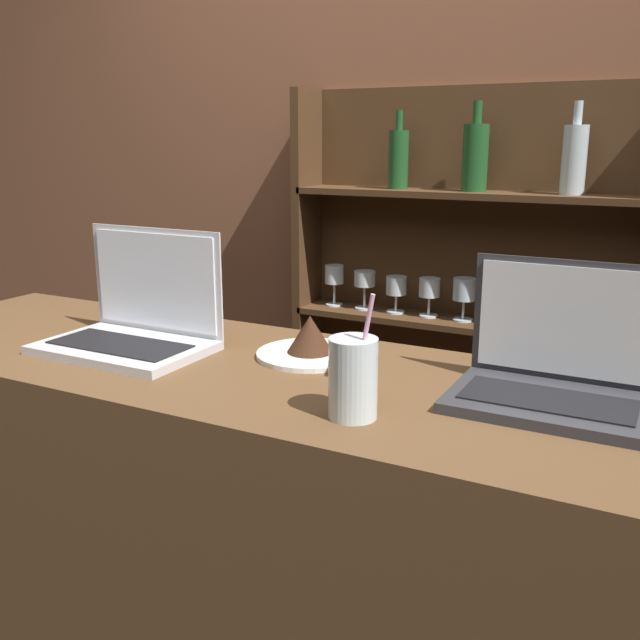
{
  "coord_description": "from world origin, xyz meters",
  "views": [
    {
      "loc": [
        0.75,
        -0.82,
        1.46
      ],
      "look_at": [
        0.16,
        0.3,
        1.13
      ],
      "focal_mm": 40.0,
      "sensor_mm": 36.0,
      "label": 1
    }
  ],
  "objects_px": {
    "cake_plate": "(310,343)",
    "water_glass": "(353,378)",
    "laptop_far": "(555,372)",
    "laptop_near": "(136,322)"
  },
  "relations": [
    {
      "from": "cake_plate",
      "to": "water_glass",
      "type": "height_order",
      "value": "water_glass"
    },
    {
      "from": "water_glass",
      "to": "laptop_far",
      "type": "bearing_deg",
      "value": 39.34
    },
    {
      "from": "water_glass",
      "to": "laptop_near",
      "type": "bearing_deg",
      "value": 166.11
    },
    {
      "from": "laptop_far",
      "to": "cake_plate",
      "type": "height_order",
      "value": "laptop_far"
    },
    {
      "from": "cake_plate",
      "to": "water_glass",
      "type": "relative_size",
      "value": 1.07
    },
    {
      "from": "laptop_far",
      "to": "cake_plate",
      "type": "xyz_separation_m",
      "value": [
        -0.48,
        0.03,
        -0.02
      ]
    },
    {
      "from": "laptop_far",
      "to": "water_glass",
      "type": "bearing_deg",
      "value": -140.66
    },
    {
      "from": "laptop_near",
      "to": "cake_plate",
      "type": "height_order",
      "value": "laptop_near"
    },
    {
      "from": "laptop_far",
      "to": "cake_plate",
      "type": "distance_m",
      "value": 0.48
    },
    {
      "from": "cake_plate",
      "to": "water_glass",
      "type": "distance_m",
      "value": 0.33
    }
  ]
}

